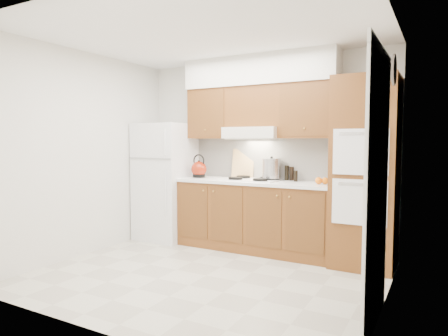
# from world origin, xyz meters

# --- Properties ---
(floor) EXTENTS (3.60, 3.60, 0.00)m
(floor) POSITION_xyz_m (0.00, 0.00, 0.00)
(floor) COLOR beige
(floor) RESTS_ON ground
(ceiling) EXTENTS (3.60, 3.60, 0.00)m
(ceiling) POSITION_xyz_m (0.00, 0.00, 2.60)
(ceiling) COLOR white
(ceiling) RESTS_ON wall_back
(wall_back) EXTENTS (3.60, 0.02, 2.60)m
(wall_back) POSITION_xyz_m (0.00, 1.50, 1.30)
(wall_back) COLOR silver
(wall_back) RESTS_ON floor
(wall_left) EXTENTS (0.02, 3.00, 2.60)m
(wall_left) POSITION_xyz_m (-1.80, 0.00, 1.30)
(wall_left) COLOR silver
(wall_left) RESTS_ON floor
(wall_right) EXTENTS (0.02, 3.00, 2.60)m
(wall_right) POSITION_xyz_m (1.80, 0.00, 1.30)
(wall_right) COLOR silver
(wall_right) RESTS_ON floor
(fridge) EXTENTS (0.75, 0.72, 1.72)m
(fridge) POSITION_xyz_m (-1.41, 1.14, 0.86)
(fridge) COLOR white
(fridge) RESTS_ON floor
(base_cabinets) EXTENTS (2.11, 0.60, 0.90)m
(base_cabinets) POSITION_xyz_m (0.02, 1.20, 0.45)
(base_cabinets) COLOR brown
(base_cabinets) RESTS_ON floor
(countertop) EXTENTS (2.13, 0.62, 0.04)m
(countertop) POSITION_xyz_m (0.03, 1.19, 0.92)
(countertop) COLOR white
(countertop) RESTS_ON base_cabinets
(backsplash) EXTENTS (2.11, 0.03, 0.56)m
(backsplash) POSITION_xyz_m (0.02, 1.49, 1.22)
(backsplash) COLOR white
(backsplash) RESTS_ON countertop
(oven_cabinet) EXTENTS (0.70, 0.65, 2.20)m
(oven_cabinet) POSITION_xyz_m (1.44, 1.18, 1.10)
(oven_cabinet) COLOR brown
(oven_cabinet) RESTS_ON floor
(upper_cab_left) EXTENTS (0.63, 0.33, 0.70)m
(upper_cab_left) POSITION_xyz_m (-0.71, 1.33, 1.85)
(upper_cab_left) COLOR brown
(upper_cab_left) RESTS_ON wall_back
(upper_cab_right) EXTENTS (0.73, 0.33, 0.70)m
(upper_cab_right) POSITION_xyz_m (0.72, 1.33, 1.85)
(upper_cab_right) COLOR brown
(upper_cab_right) RESTS_ON wall_back
(range_hood) EXTENTS (0.75, 0.45, 0.15)m
(range_hood) POSITION_xyz_m (-0.02, 1.27, 1.57)
(range_hood) COLOR silver
(range_hood) RESTS_ON wall_back
(upper_cab_over_hood) EXTENTS (0.75, 0.33, 0.55)m
(upper_cab_over_hood) POSITION_xyz_m (-0.02, 1.33, 1.92)
(upper_cab_over_hood) COLOR brown
(upper_cab_over_hood) RESTS_ON range_hood
(soffit) EXTENTS (2.13, 0.36, 0.40)m
(soffit) POSITION_xyz_m (0.03, 1.32, 2.40)
(soffit) COLOR silver
(soffit) RESTS_ON wall_back
(cooktop) EXTENTS (0.74, 0.50, 0.01)m
(cooktop) POSITION_xyz_m (-0.02, 1.21, 0.95)
(cooktop) COLOR white
(cooktop) RESTS_ON countertop
(doorway) EXTENTS (0.02, 0.90, 2.10)m
(doorway) POSITION_xyz_m (1.79, -0.35, 1.05)
(doorway) COLOR black
(doorway) RESTS_ON floor
(wall_clock) EXTENTS (0.02, 0.30, 0.30)m
(wall_clock) POSITION_xyz_m (1.79, 0.55, 2.15)
(wall_clock) COLOR #3F3833
(wall_clock) RESTS_ON wall_right
(kettle) EXTENTS (0.28, 0.28, 0.22)m
(kettle) POSITION_xyz_m (-0.84, 1.18, 1.06)
(kettle) COLOR maroon
(kettle) RESTS_ON countertop
(cutting_board) EXTENTS (0.33, 0.15, 0.42)m
(cutting_board) POSITION_xyz_m (-0.27, 1.45, 1.14)
(cutting_board) COLOR tan
(cutting_board) RESTS_ON countertop
(stock_pot) EXTENTS (0.32, 0.32, 0.25)m
(stock_pot) POSITION_xyz_m (0.21, 1.33, 1.10)
(stock_pot) COLOR #B5B5B9
(stock_pot) RESTS_ON cooktop
(condiment_a) EXTENTS (0.07, 0.07, 0.20)m
(condiment_a) POSITION_xyz_m (0.39, 1.45, 1.04)
(condiment_a) COLOR black
(condiment_a) RESTS_ON countertop
(condiment_b) EXTENTS (0.06, 0.06, 0.18)m
(condiment_b) POSITION_xyz_m (0.45, 1.45, 1.03)
(condiment_b) COLOR black
(condiment_b) RESTS_ON countertop
(condiment_c) EXTENTS (0.06, 0.06, 0.14)m
(condiment_c) POSITION_xyz_m (0.55, 1.33, 1.01)
(condiment_c) COLOR black
(condiment_c) RESTS_ON countertop
(orange_near) EXTENTS (0.11, 0.11, 0.08)m
(orange_near) POSITION_xyz_m (0.97, 1.19, 0.98)
(orange_near) COLOR orange
(orange_near) RESTS_ON countertop
(orange_far) EXTENTS (0.11, 0.11, 0.09)m
(orange_far) POSITION_xyz_m (0.90, 1.16, 0.98)
(orange_far) COLOR orange
(orange_far) RESTS_ON countertop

